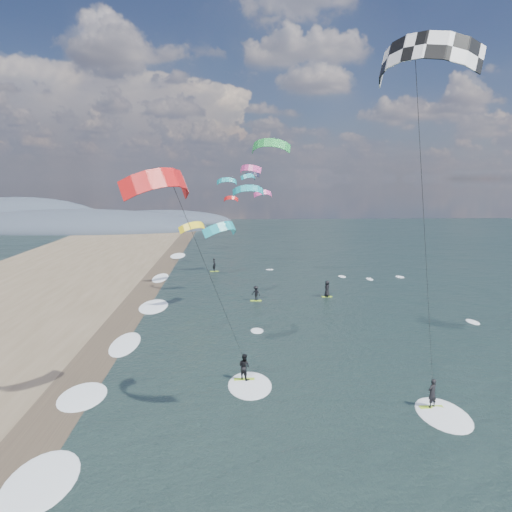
{
  "coord_description": "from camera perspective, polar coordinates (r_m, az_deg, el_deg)",
  "views": [
    {
      "loc": [
        -2.77,
        -20.99,
        12.12
      ],
      "look_at": [
        -1.0,
        12.0,
        7.0
      ],
      "focal_mm": 35.0,
      "sensor_mm": 36.0,
      "label": 1
    }
  ],
  "objects": [
    {
      "name": "wet_sand_strip",
      "position": [
        34.53,
        -18.8,
        -12.22
      ],
      "size": [
        3.0,
        240.0,
        0.0
      ],
      "primitive_type": "cube",
      "color": "#382D23",
      "rests_on": "ground"
    },
    {
      "name": "kitesurfer_near_a",
      "position": [
        21.16,
        18.44,
        11.56
      ],
      "size": [
        7.59,
        9.28,
        17.7
      ],
      "color": "#9CD124",
      "rests_on": "ground"
    },
    {
      "name": "shoreline_surf",
      "position": [
        38.58,
        -15.15,
        -9.82
      ],
      "size": [
        2.4,
        79.4,
        0.11
      ],
      "color": "white",
      "rests_on": "ground"
    },
    {
      "name": "coastal_hills",
      "position": [
        136.08,
        -21.1,
        3.11
      ],
      "size": [
        80.0,
        41.0,
        15.0
      ],
      "color": "#3D4756",
      "rests_on": "ground"
    },
    {
      "name": "kitesurfer_near_b",
      "position": [
        24.93,
        -6.45,
        0.15
      ],
      "size": [
        6.9,
        9.13,
        13.27
      ],
      "color": "#9CD124",
      "rests_on": "ground"
    },
    {
      "name": "bg_kite_field",
      "position": [
        72.58,
        -1.6,
        8.05
      ],
      "size": [
        12.91,
        67.43,
        9.83
      ],
      "color": "yellow",
      "rests_on": "ground"
    },
    {
      "name": "ground",
      "position": [
        24.39,
        4.13,
        -21.01
      ],
      "size": [
        260.0,
        260.0,
        0.0
      ],
      "primitive_type": "plane",
      "color": "black",
      "rests_on": "ground"
    },
    {
      "name": "far_kitesurfers",
      "position": [
        54.22,
        1.59,
        -3.21
      ],
      "size": [
        13.19,
        17.2,
        1.76
      ],
      "color": "#9CD124",
      "rests_on": "ground"
    }
  ]
}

